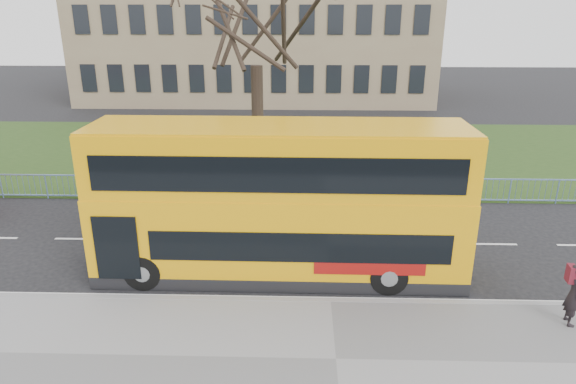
% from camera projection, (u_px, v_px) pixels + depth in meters
% --- Properties ---
extents(ground, '(120.00, 120.00, 0.00)m').
position_uv_depth(ground, '(328.00, 277.00, 16.00)').
color(ground, black).
rests_on(ground, ground).
extents(kerb, '(80.00, 0.20, 0.14)m').
position_uv_depth(kerb, '(331.00, 301.00, 14.52)').
color(kerb, gray).
rests_on(kerb, ground).
extents(grass_verge, '(80.00, 15.40, 0.08)m').
position_uv_depth(grass_verge, '(317.00, 153.00, 29.43)').
color(grass_verge, '#223B15').
rests_on(grass_verge, ground).
extents(guard_railing, '(40.00, 0.12, 1.10)m').
position_uv_depth(guard_railing, '(322.00, 189.00, 22.02)').
color(guard_railing, '#6C8EC0').
rests_on(guard_railing, ground).
extents(bare_tree, '(8.84, 8.84, 12.63)m').
position_uv_depth(bare_tree, '(256.00, 43.00, 23.31)').
color(bare_tree, black).
rests_on(bare_tree, grass_verge).
extents(civic_building, '(30.00, 15.00, 14.00)m').
position_uv_depth(civic_building, '(258.00, 18.00, 46.66)').
color(civic_building, '#7E6750').
rests_on(civic_building, ground).
extents(yellow_bus, '(11.17, 2.76, 4.67)m').
position_uv_depth(yellow_bus, '(279.00, 198.00, 15.45)').
color(yellow_bus, '#E9A109').
rests_on(yellow_bus, ground).
extents(pedestrian, '(0.47, 0.66, 1.69)m').
position_uv_depth(pedestrian, '(574.00, 295.00, 13.17)').
color(pedestrian, black).
rests_on(pedestrian, pavement).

